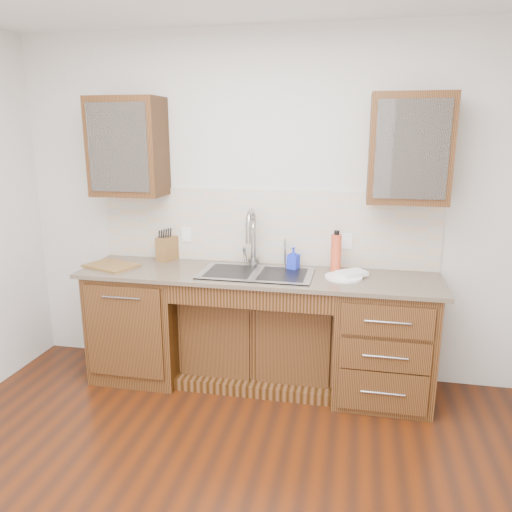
% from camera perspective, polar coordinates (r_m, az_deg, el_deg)
% --- Properties ---
extents(wall_back, '(4.00, 0.10, 2.70)m').
position_cam_1_polar(wall_back, '(4.00, 1.16, 5.54)').
color(wall_back, silver).
rests_on(wall_back, ground).
extents(base_cabinet_left, '(0.70, 0.62, 0.88)m').
position_cam_1_polar(base_cabinet_left, '(4.19, -12.83, -7.34)').
color(base_cabinet_left, '#593014').
rests_on(base_cabinet_left, ground).
extents(base_cabinet_center, '(1.20, 0.44, 0.70)m').
position_cam_1_polar(base_cabinet_center, '(4.03, 0.38, -9.26)').
color(base_cabinet_center, '#593014').
rests_on(base_cabinet_center, ground).
extents(base_cabinet_right, '(0.70, 0.62, 0.88)m').
position_cam_1_polar(base_cabinet_right, '(3.85, 14.31, -9.40)').
color(base_cabinet_right, '#593014').
rests_on(base_cabinet_right, ground).
extents(countertop, '(2.70, 0.65, 0.03)m').
position_cam_1_polar(countertop, '(3.74, 0.08, -2.21)').
color(countertop, '#84705B').
rests_on(countertop, base_cabinet_left).
extents(backsplash, '(2.70, 0.02, 0.59)m').
position_cam_1_polar(backsplash, '(3.97, 0.99, 3.34)').
color(backsplash, beige).
rests_on(backsplash, wall_back).
extents(sink, '(0.84, 0.46, 0.19)m').
position_cam_1_polar(sink, '(3.75, 0.03, -3.30)').
color(sink, '#9E9EA5').
rests_on(sink, countertop).
extents(faucet, '(0.04, 0.04, 0.40)m').
position_cam_1_polar(faucet, '(3.91, -0.30, 1.75)').
color(faucet, '#999993').
rests_on(faucet, countertop).
extents(filter_tap, '(0.02, 0.02, 0.24)m').
position_cam_1_polar(filter_tap, '(3.89, 3.34, 0.47)').
color(filter_tap, '#999993').
rests_on(filter_tap, countertop).
extents(upper_cabinet_left, '(0.55, 0.34, 0.75)m').
position_cam_1_polar(upper_cabinet_left, '(4.08, -14.40, 11.98)').
color(upper_cabinet_left, '#593014').
rests_on(upper_cabinet_left, wall_back).
extents(upper_cabinet_right, '(0.55, 0.34, 0.75)m').
position_cam_1_polar(upper_cabinet_right, '(3.69, 17.13, 11.61)').
color(upper_cabinet_right, '#593014').
rests_on(upper_cabinet_right, wall_back).
extents(outlet_left, '(0.08, 0.01, 0.12)m').
position_cam_1_polar(outlet_left, '(4.14, -7.94, 2.46)').
color(outlet_left, white).
rests_on(outlet_left, backsplash).
extents(outlet_right, '(0.08, 0.01, 0.12)m').
position_cam_1_polar(outlet_right, '(3.91, 10.36, 1.67)').
color(outlet_right, white).
rests_on(outlet_right, backsplash).
extents(soap_bottle, '(0.10, 0.10, 0.18)m').
position_cam_1_polar(soap_bottle, '(3.83, 4.30, -0.29)').
color(soap_bottle, '#1C2FD7').
rests_on(soap_bottle, countertop).
extents(water_bottle, '(0.09, 0.09, 0.29)m').
position_cam_1_polar(water_bottle, '(3.79, 9.12, 0.30)').
color(water_bottle, '#D54A29').
rests_on(water_bottle, countertop).
extents(plate, '(0.33, 0.33, 0.02)m').
position_cam_1_polar(plate, '(3.67, 9.98, -2.39)').
color(plate, white).
rests_on(plate, countertop).
extents(dish_towel, '(0.24, 0.23, 0.03)m').
position_cam_1_polar(dish_towel, '(3.70, 10.92, -1.94)').
color(dish_towel, silver).
rests_on(dish_towel, plate).
extents(knife_block, '(0.16, 0.20, 0.20)m').
position_cam_1_polar(knife_block, '(4.17, -10.09, 0.87)').
color(knife_block, brown).
rests_on(knife_block, countertop).
extents(cutting_board, '(0.46, 0.39, 0.02)m').
position_cam_1_polar(cutting_board, '(4.08, -16.23, -1.05)').
color(cutting_board, brown).
rests_on(cutting_board, countertop).
extents(cup_left_a, '(0.14, 0.14, 0.09)m').
position_cam_1_polar(cup_left_a, '(4.11, -15.09, 11.17)').
color(cup_left_a, silver).
rests_on(cup_left_a, upper_cabinet_left).
extents(cup_left_b, '(0.13, 0.13, 0.10)m').
position_cam_1_polar(cup_left_b, '(4.02, -12.64, 11.33)').
color(cup_left_b, silver).
rests_on(cup_left_b, upper_cabinet_left).
extents(cup_right_a, '(0.15, 0.15, 0.10)m').
position_cam_1_polar(cup_right_a, '(3.68, 15.30, 10.97)').
color(cup_right_a, white).
rests_on(cup_right_a, upper_cabinet_right).
extents(cup_right_b, '(0.14, 0.14, 0.10)m').
position_cam_1_polar(cup_right_b, '(3.70, 18.67, 10.75)').
color(cup_right_b, white).
rests_on(cup_right_b, upper_cabinet_right).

